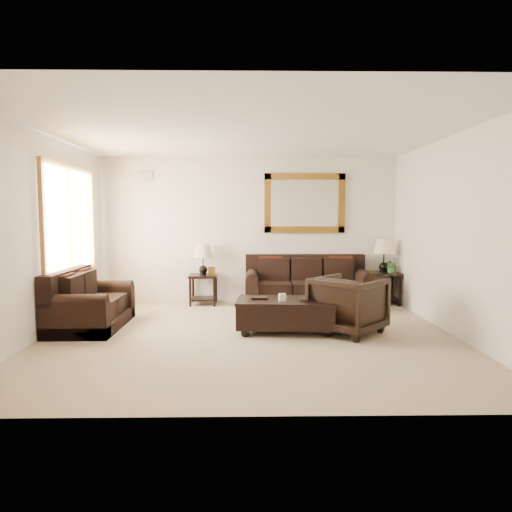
{
  "coord_description": "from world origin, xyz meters",
  "views": [
    {
      "loc": [
        -0.02,
        -6.04,
        1.61
      ],
      "look_at": [
        0.1,
        0.6,
        1.03
      ],
      "focal_mm": 32.0,
      "sensor_mm": 36.0,
      "label": 1
    }
  ],
  "objects_px": {
    "end_table_left": "(203,265)",
    "end_table_right": "(384,262)",
    "loveseat": "(87,306)",
    "sofa": "(307,288)",
    "coffee_table": "(285,312)",
    "armchair": "(348,302)"
  },
  "relations": [
    {
      "from": "end_table_left",
      "to": "end_table_right",
      "type": "relative_size",
      "value": 0.93
    },
    {
      "from": "end_table_right",
      "to": "loveseat",
      "type": "bearing_deg",
      "value": -160.48
    },
    {
      "from": "sofa",
      "to": "coffee_table",
      "type": "relative_size",
      "value": 1.58
    },
    {
      "from": "end_table_left",
      "to": "armchair",
      "type": "height_order",
      "value": "end_table_left"
    },
    {
      "from": "sofa",
      "to": "end_table_left",
      "type": "distance_m",
      "value": 1.92
    },
    {
      "from": "sofa",
      "to": "coffee_table",
      "type": "xyz_separation_m",
      "value": [
        -0.54,
        -1.87,
        -0.04
      ]
    },
    {
      "from": "loveseat",
      "to": "end_table_right",
      "type": "height_order",
      "value": "end_table_right"
    },
    {
      "from": "loveseat",
      "to": "end_table_left",
      "type": "distance_m",
      "value": 2.32
    },
    {
      "from": "loveseat",
      "to": "end_table_left",
      "type": "relative_size",
      "value": 1.36
    },
    {
      "from": "coffee_table",
      "to": "end_table_right",
      "type": "bearing_deg",
      "value": 50.44
    },
    {
      "from": "end_table_left",
      "to": "coffee_table",
      "type": "height_order",
      "value": "end_table_left"
    },
    {
      "from": "end_table_left",
      "to": "coffee_table",
      "type": "xyz_separation_m",
      "value": [
        1.33,
        -2.01,
        -0.44
      ]
    },
    {
      "from": "sofa",
      "to": "armchair",
      "type": "xyz_separation_m",
      "value": [
        0.33,
        -1.95,
        0.11
      ]
    },
    {
      "from": "loveseat",
      "to": "armchair",
      "type": "height_order",
      "value": "armchair"
    },
    {
      "from": "loveseat",
      "to": "coffee_table",
      "type": "bearing_deg",
      "value": -95.84
    },
    {
      "from": "end_table_left",
      "to": "coffee_table",
      "type": "relative_size",
      "value": 0.79
    },
    {
      "from": "loveseat",
      "to": "armchair",
      "type": "distance_m",
      "value": 3.72
    },
    {
      "from": "end_table_left",
      "to": "end_table_right",
      "type": "xyz_separation_m",
      "value": [
        3.29,
        -0.02,
        0.06
      ]
    },
    {
      "from": "loveseat",
      "to": "end_table_left",
      "type": "height_order",
      "value": "end_table_left"
    },
    {
      "from": "coffee_table",
      "to": "loveseat",
      "type": "bearing_deg",
      "value": 179.13
    },
    {
      "from": "armchair",
      "to": "end_table_right",
      "type": "bearing_deg",
      "value": -74.35
    },
    {
      "from": "end_table_right",
      "to": "coffee_table",
      "type": "height_order",
      "value": "end_table_right"
    }
  ]
}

